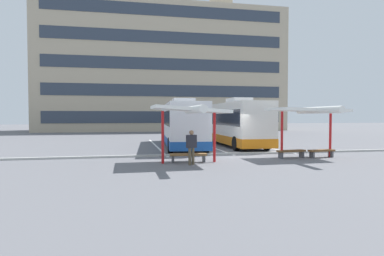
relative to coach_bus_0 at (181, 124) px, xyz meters
name	(u,v)px	position (x,y,z in m)	size (l,w,h in m)	color
ground_plane	(232,155)	(2.14, -6.03, -1.72)	(160.00, 160.00, 0.00)	slate
terminal_building	(164,70)	(2.17, 29.89, 8.30)	(39.23, 10.92, 22.76)	tan
coach_bus_0	(181,124)	(0.00, 0.00, 0.00)	(3.48, 12.61, 3.64)	silver
coach_bus_1	(233,124)	(4.27, 0.12, 0.04)	(2.67, 11.53, 3.74)	silver
lane_stripe_0	(156,146)	(-1.92, 0.47, -1.72)	(0.16, 14.00, 0.01)	white
lane_stripe_1	(207,145)	(2.14, 0.47, -1.72)	(0.16, 14.00, 0.01)	white
lane_stripe_2	(254,144)	(6.20, 0.47, -1.72)	(0.16, 14.00, 0.01)	white
waiting_shelter_0	(190,111)	(-1.15, -9.28, 0.93)	(3.68, 4.79, 2.91)	red
bench_0	(188,156)	(-1.15, -8.85, -1.38)	(1.93, 0.56, 0.45)	brown
waiting_shelter_1	(309,111)	(5.81, -8.59, 0.93)	(4.03, 4.43, 2.87)	red
bench_1	(291,152)	(4.91, -8.27, -1.39)	(1.74, 0.64, 0.45)	brown
bench_2	(321,152)	(6.71, -8.42, -1.39)	(1.61, 0.57, 0.45)	brown
platform_kerb	(233,154)	(2.14, -6.12, -1.66)	(44.00, 0.24, 0.12)	#ADADA8
waiting_passenger_0	(191,145)	(-1.18, -9.76, -0.74)	(0.52, 0.30, 1.69)	brown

